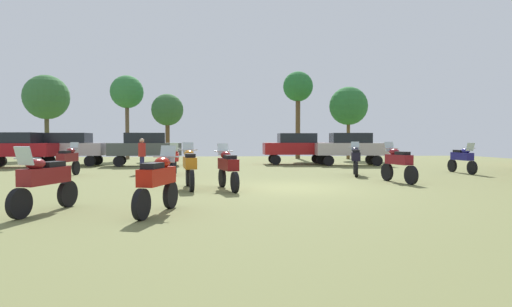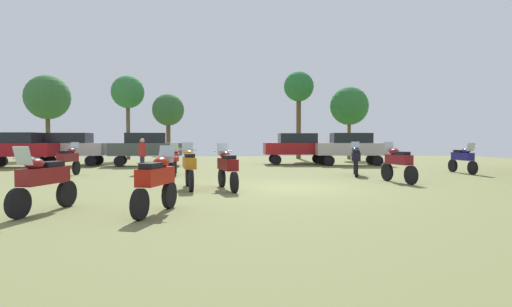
# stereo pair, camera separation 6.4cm
# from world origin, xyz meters

# --- Properties ---
(ground_plane) EXTENTS (44.00, 52.00, 0.02)m
(ground_plane) POSITION_xyz_m (0.00, 0.00, 0.01)
(ground_plane) COLOR olive
(motorcycle_1) EXTENTS (0.70, 2.16, 1.51)m
(motorcycle_1) POSITION_xyz_m (4.31, 1.38, 0.76)
(motorcycle_1) COLOR black
(motorcycle_1) RESTS_ON ground
(motorcycle_2) EXTENTS (0.77, 2.20, 1.47)m
(motorcycle_2) POSITION_xyz_m (-2.03, -0.33, 0.74)
(motorcycle_2) COLOR black
(motorcycle_2) RESTS_ON ground
(motorcycle_4) EXTENTS (0.67, 2.23, 1.50)m
(motorcycle_4) POSITION_xyz_m (-3.26, 0.03, 0.76)
(motorcycle_4) COLOR black
(motorcycle_4) RESTS_ON ground
(motorcycle_5) EXTENTS (0.62, 2.15, 1.46)m
(motorcycle_5) POSITION_xyz_m (9.12, 5.28, 0.73)
(motorcycle_5) COLOR black
(motorcycle_5) RESTS_ON ground
(motorcycle_7) EXTENTS (0.62, 2.30, 1.48)m
(motorcycle_7) POSITION_xyz_m (-8.88, 4.95, 0.75)
(motorcycle_7) COLOR black
(motorcycle_7) RESTS_ON ground
(motorcycle_8) EXTENTS (0.79, 2.15, 1.50)m
(motorcycle_8) POSITION_xyz_m (3.69, 4.46, 0.76)
(motorcycle_8) COLOR black
(motorcycle_8) RESTS_ON ground
(motorcycle_9) EXTENTS (0.78, 2.05, 1.47)m
(motorcycle_9) POSITION_xyz_m (-3.58, -4.51, 0.74)
(motorcycle_9) COLOR black
(motorcycle_9) RESTS_ON ground
(motorcycle_10) EXTENTS (0.79, 2.12, 1.46)m
(motorcycle_10) POSITION_xyz_m (-6.06, -4.22, 0.74)
(motorcycle_10) COLOR black
(motorcycle_10) RESTS_ON ground
(motorcycle_11) EXTENTS (0.62, 2.13, 1.47)m
(motorcycle_11) POSITION_xyz_m (-4.37, 5.40, 0.74)
(motorcycle_11) COLOR black
(motorcycle_11) RESTS_ON ground
(car_1) EXTENTS (4.30, 1.81, 2.00)m
(car_1) POSITION_xyz_m (2.58, 13.13, 1.19)
(car_1) COLOR black
(car_1) RESTS_ON ground
(car_2) EXTENTS (4.52, 2.43, 2.00)m
(car_2) POSITION_xyz_m (-6.94, 12.18, 1.19)
(car_2) COLOR black
(car_2) RESTS_ON ground
(car_3) EXTENTS (4.32, 1.85, 2.00)m
(car_3) POSITION_xyz_m (-11.55, 12.56, 1.19)
(car_3) COLOR black
(car_3) RESTS_ON ground
(car_4) EXTENTS (4.46, 2.21, 2.00)m
(car_4) POSITION_xyz_m (-13.97, 11.32, 1.19)
(car_4) COLOR black
(car_4) RESTS_ON ground
(car_5) EXTENTS (4.42, 2.12, 2.00)m
(car_5) POSITION_xyz_m (5.68, 11.68, 1.19)
(car_5) COLOR black
(car_5) RESTS_ON ground
(person_1) EXTENTS (0.47, 0.47, 1.65)m
(person_1) POSITION_xyz_m (-5.97, 6.24, 0.98)
(person_1) COLOR #27264F
(person_1) RESTS_ON ground
(tree_1) EXTENTS (2.48, 2.48, 7.25)m
(tree_1) POSITION_xyz_m (4.02, 20.73, 5.86)
(tree_1) COLOR brown
(tree_1) RESTS_ON ground
(tree_2) EXTENTS (3.56, 3.56, 6.79)m
(tree_2) POSITION_xyz_m (-16.38, 21.22, 5.00)
(tree_2) COLOR brown
(tree_2) RESTS_ON ground
(tree_3) EXTENTS (2.62, 2.62, 6.73)m
(tree_3) POSITION_xyz_m (-9.87, 20.59, 5.37)
(tree_3) COLOR brown
(tree_3) RESTS_ON ground
(tree_4) EXTENTS (3.09, 3.09, 5.88)m
(tree_4) POSITION_xyz_m (7.96, 19.57, 4.32)
(tree_4) COLOR brown
(tree_4) RESTS_ON ground
(tree_5) EXTENTS (2.52, 2.52, 5.22)m
(tree_5) POSITION_xyz_m (-6.59, 19.92, 3.93)
(tree_5) COLOR brown
(tree_5) RESTS_ON ground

